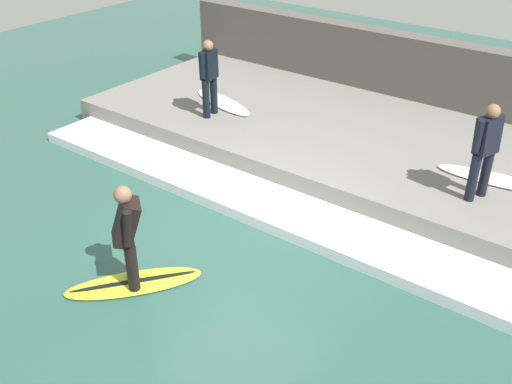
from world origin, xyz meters
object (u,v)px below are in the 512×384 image
Objects in this scene: surfboard_waiting_near at (223,102)px; surfboard_waiting_far at (495,179)px; surfer_waiting_near at (209,74)px; surfer_waiting_far at (485,147)px; surfboard_riding at (134,283)px; surfer_riding at (127,231)px.

surfboard_waiting_far is (0.08, -5.91, 0.00)m from surfboard_waiting_near.
surfer_waiting_near reaches higher than surfboard_waiting_near.
surfer_waiting_near is 1.00× the size of surfer_waiting_far.
surfer_waiting_near is (4.44, 2.38, 1.37)m from surfboard_riding.
surfboard_waiting_far is at bearing -5.98° from surfer_waiting_far.
surfboard_riding is 1.18× the size of surfer_waiting_far.
surfboard_waiting_far is (0.74, -0.08, -0.86)m from surfer_waiting_far.
surfboard_riding is 0.89m from surfer_riding.
surfboard_riding is 5.74m from surfboard_waiting_near.
surfer_waiting_far is at bearing -90.04° from surfer_waiting_near.
surfer_riding is at bearing -153.01° from surfboard_waiting_near.
surfboard_waiting_near is 5.91m from surfboard_waiting_far.
surfer_waiting_near is at bearing 89.96° from surfer_waiting_far.
surfboard_waiting_far is at bearing -89.19° from surfboard_waiting_near.
surfboard_riding is at bearing -151.83° from surfer_waiting_near.
surfboard_riding is 6.17m from surfboard_waiting_far.
surfer_riding is 5.73m from surfboard_waiting_near.
surfer_waiting_far reaches higher than surfer_riding.
surfboard_riding is 5.66m from surfer_waiting_far.
surfer_waiting_far is (4.44, -3.23, 1.38)m from surfboard_riding.
surfer_waiting_far is at bearing -36.10° from surfer_riding.
surfer_waiting_far reaches higher than surfboard_waiting_far.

